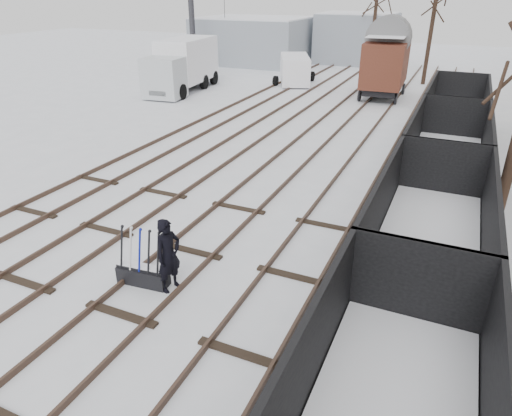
{
  "coord_description": "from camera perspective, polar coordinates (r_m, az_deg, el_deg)",
  "views": [
    {
      "loc": [
        6.12,
        -6.22,
        6.67
      ],
      "look_at": [
        1.52,
        4.04,
        1.2
      ],
      "focal_mm": 32.0,
      "sensor_mm": 36.0,
      "label": 1
    }
  ],
  "objects": [
    {
      "name": "ground",
      "position": [
        10.98,
        -16.49,
        -12.74
      ],
      "size": [
        120.0,
        120.0,
        0.0
      ],
      "primitive_type": "plane",
      "color": "white",
      "rests_on": "ground"
    },
    {
      "name": "worker",
      "position": [
        11.03,
        -10.87,
        -5.85
      ],
      "size": [
        0.62,
        0.78,
        1.89
      ],
      "primitive_type": "imported",
      "rotation": [
        0.0,
        0.0,
        1.3
      ],
      "color": "black",
      "rests_on": "ground"
    },
    {
      "name": "panel_van",
      "position": [
        36.07,
        4.85,
        16.92
      ],
      "size": [
        3.66,
        5.05,
        2.04
      ],
      "rotation": [
        0.0,
        0.0,
        0.4
      ],
      "color": "white",
      "rests_on": "ground"
    },
    {
      "name": "freight_wagon_d",
      "position": [
        24.17,
        23.54,
        10.3
      ],
      "size": [
        2.61,
        6.52,
        2.66
      ],
      "color": "black",
      "rests_on": "ground"
    },
    {
      "name": "lorry",
      "position": [
        33.51,
        -9.22,
        17.24
      ],
      "size": [
        3.04,
        7.79,
        3.45
      ],
      "rotation": [
        0.0,
        0.0,
        0.11
      ],
      "color": "black",
      "rests_on": "ground"
    },
    {
      "name": "tracks",
      "position": [
        21.83,
        6.77,
        8.18
      ],
      "size": [
        13.9,
        52.0,
        0.16
      ],
      "color": "black",
      "rests_on": "ground"
    },
    {
      "name": "shed_right",
      "position": [
        47.52,
        12.49,
        20.05
      ],
      "size": [
        7.0,
        6.0,
        4.5
      ],
      "color": "#959EA8",
      "rests_on": "ground"
    },
    {
      "name": "ground_frame",
      "position": [
        11.71,
        -13.94,
        -7.97
      ],
      "size": [
        1.33,
        0.54,
        1.49
      ],
      "rotation": [
        0.0,
        0.0,
        0.1
      ],
      "color": "black",
      "rests_on": "ground"
    },
    {
      "name": "tree_far_left",
      "position": [
        43.98,
        14.51,
        21.04
      ],
      "size": [
        0.3,
        0.3,
        6.96
      ],
      "primitive_type": "cylinder",
      "color": "black",
      "rests_on": "ground"
    },
    {
      "name": "crane",
      "position": [
        42.53,
        -7.72,
        20.29
      ],
      "size": [
        2.38,
        5.97,
        10.02
      ],
      "rotation": [
        0.0,
        0.0,
        -0.22
      ],
      "color": "#2D2D32",
      "rests_on": "ground"
    },
    {
      "name": "tree_far_right",
      "position": [
        37.56,
        21.02,
        19.86
      ],
      "size": [
        0.3,
        0.3,
        7.44
      ],
      "primitive_type": "cylinder",
      "color": "black",
      "rests_on": "ground"
    },
    {
      "name": "shed_left",
      "position": [
        46.57,
        -0.26,
        20.25
      ],
      "size": [
        10.0,
        8.0,
        4.1
      ],
      "color": "#959EA8",
      "rests_on": "ground"
    },
    {
      "name": "box_van_wagon",
      "position": [
        32.01,
        15.93,
        17.2
      ],
      "size": [
        2.99,
        5.33,
        3.97
      ],
      "rotation": [
        0.0,
        0.0,
        0.05
      ],
      "color": "black",
      "rests_on": "ground"
    },
    {
      "name": "freight_wagon_c",
      "position": [
        18.01,
        22.58,
        5.63
      ],
      "size": [
        2.61,
        6.52,
        2.66
      ],
      "color": "black",
      "rests_on": "ground"
    },
    {
      "name": "freight_wagon_b",
      "position": [
        12.1,
        20.69,
        -3.74
      ],
      "size": [
        2.61,
        6.52,
        2.66
      ],
      "color": "black",
      "rests_on": "ground"
    }
  ]
}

